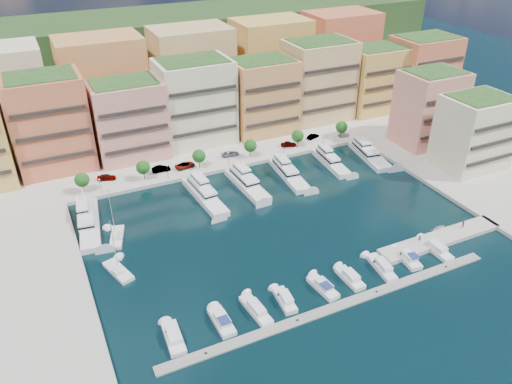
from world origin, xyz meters
TOP-DOWN VIEW (x-y plane):
  - ground at (0.00, 0.00)m, footprint 400.00×400.00m
  - north_quay at (0.00, 62.00)m, footprint 220.00×64.00m
  - east_quay at (62.00, -8.00)m, footprint 34.00×76.00m
  - hillside at (0.00, 110.00)m, footprint 240.00×40.00m
  - south_pontoon at (-3.00, -30.00)m, footprint 72.00×2.20m
  - finger_pier at (30.00, -22.00)m, footprint 32.00×5.00m
  - apartment_1 at (-44.00, 51.99)m, footprint 20.00×16.50m
  - apartment_2 at (-23.00, 49.99)m, footprint 20.00×15.50m
  - apartment_3 at (-2.00, 51.99)m, footprint 22.00×16.50m
  - apartment_4 at (20.00, 49.99)m, footprint 20.00×15.50m
  - apartment_5 at (42.00, 51.99)m, footprint 22.00×16.50m
  - apartment_6 at (64.00, 49.99)m, footprint 20.00×15.50m
  - apartment_7 at (84.00, 47.99)m, footprint 22.00×16.50m
  - apartment_east_a at (62.00, 19.99)m, footprint 18.00×14.50m
  - apartment_east_b at (62.00, 1.99)m, footprint 18.00×14.50m
  - backblock_0 at (-55.00, 74.00)m, footprint 26.00×18.00m
  - backblock_1 at (-25.00, 74.00)m, footprint 26.00×18.00m
  - backblock_2 at (5.00, 74.00)m, footprint 26.00×18.00m
  - backblock_3 at (35.00, 74.00)m, footprint 26.00×18.00m
  - backblock_4 at (65.00, 74.00)m, footprint 26.00×18.00m
  - tree_0 at (-40.00, 33.50)m, footprint 3.80×3.80m
  - tree_1 at (-24.00, 33.50)m, footprint 3.80×3.80m
  - tree_2 at (-8.00, 33.50)m, footprint 3.80×3.80m
  - tree_3 at (8.00, 33.50)m, footprint 3.80×3.80m
  - tree_4 at (24.00, 33.50)m, footprint 3.80×3.80m
  - tree_5 at (40.00, 33.50)m, footprint 3.80×3.80m
  - lamppost_0 at (-36.00, 31.20)m, footprint 0.30×0.30m
  - lamppost_1 at (-18.00, 31.20)m, footprint 0.30×0.30m
  - lamppost_2 at (0.00, 31.20)m, footprint 0.30×0.30m
  - lamppost_3 at (18.00, 31.20)m, footprint 0.30×0.30m
  - lamppost_4 at (36.00, 31.20)m, footprint 0.30×0.30m
  - yacht_0 at (-41.30, 18.97)m, footprint 7.32×22.28m
  - yacht_2 at (-12.14, 19.30)m, footprint 5.67×21.42m
  - yacht_3 at (0.31, 20.01)m, footprint 5.40×19.80m
  - yacht_4 at (13.23, 19.88)m, footprint 6.21×20.12m
  - yacht_5 at (27.92, 21.01)m, footprint 5.59×17.74m
  - yacht_6 at (40.98, 20.15)m, footprint 8.06×19.87m
  - cruiser_0 at (-33.97, -24.59)m, footprint 3.28×8.13m
  - cruiser_1 at (-24.80, -24.60)m, footprint 2.89×7.68m
  - cruiser_2 at (-17.86, -24.60)m, footprint 3.26×9.06m
  - cruiser_3 at (-11.66, -24.58)m, footprint 3.13×7.42m
  - cruiser_4 at (-3.04, -24.60)m, footprint 3.38×7.95m
  - cruiser_5 at (3.45, -24.58)m, footprint 2.73×7.50m
  - cruiser_6 at (11.41, -24.60)m, footprint 3.60×9.25m
  - cruiser_7 at (18.39, -24.60)m, footprint 3.62×7.74m
  - cruiser_8 at (26.25, -24.60)m, footprint 2.71×8.96m
  - sailboat_2 at (-36.52, 10.41)m, footprint 5.14×9.26m
  - sailboat_1 at (-38.83, -1.79)m, footprint 5.20×9.09m
  - tender_2 at (32.65, -18.94)m, footprint 4.89×4.12m
  - tender_3 at (34.98, -19.00)m, footprint 1.77×1.65m
  - car_0 at (-33.36, 37.86)m, footprint 5.29×3.30m
  - car_1 at (-18.50, 36.13)m, footprint 5.33×2.25m
  - car_2 at (-11.66, 35.42)m, footprint 6.13×3.53m
  - car_3 at (2.94, 36.82)m, footprint 5.41×2.45m
  - car_4 at (21.89, 35.28)m, footprint 5.18×3.39m
  - car_5 at (31.76, 37.06)m, footprint 4.68×2.84m
  - person_0 at (24.45, -21.11)m, footprint 0.61×0.70m
  - person_1 at (37.22, -21.17)m, footprint 1.19×1.11m

SIDE VIEW (x-z plane):
  - ground at x=0.00m, z-range 0.00..0.00m
  - north_quay at x=0.00m, z-range -1.00..1.00m
  - east_quay at x=62.00m, z-range -1.00..1.00m
  - hillside at x=0.00m, z-range -29.00..29.00m
  - south_pontoon at x=-3.00m, z-range -0.17..0.17m
  - finger_pier at x=30.00m, z-range -1.00..1.00m
  - sailboat_1 at x=-38.83m, z-range -6.29..6.91m
  - sailboat_2 at x=-36.52m, z-range -6.29..6.91m
  - tender_3 at x=34.98m, z-range 0.00..0.75m
  - tender_2 at x=32.65m, z-range 0.00..0.86m
  - cruiser_6 at x=11.41m, z-range -0.73..1.82m
  - cruiser_8 at x=26.25m, z-range -0.73..1.82m
  - cruiser_2 at x=-17.86m, z-range -0.73..1.82m
  - cruiser_0 at x=-33.97m, z-range -0.73..1.82m
  - cruiser_5 at x=3.45m, z-range -0.73..1.82m
  - cruiser_3 at x=-11.66m, z-range -0.73..1.82m
  - cruiser_4 at x=-3.04m, z-range -0.76..1.90m
  - cruiser_1 at x=-24.80m, z-range -0.76..1.90m
  - cruiser_7 at x=18.39m, z-range -0.76..1.90m
  - yacht_4 at x=13.23m, z-range -2.56..4.74m
  - yacht_6 at x=40.98m, z-range -2.44..4.86m
  - yacht_3 at x=0.31m, z-range -2.44..4.86m
  - yacht_0 at x=-41.30m, z-range -2.44..4.86m
  - yacht_2 at x=-12.14m, z-range -2.44..4.86m
  - yacht_5 at x=27.92m, z-range -2.44..4.86m
  - car_5 at x=31.76m, z-range 1.00..2.46m
  - car_3 at x=2.94m, z-range 1.00..2.54m
  - car_2 at x=-11.66m, z-range 1.00..2.61m
  - person_0 at x=24.45m, z-range 1.00..2.63m
  - car_4 at x=21.89m, z-range 1.00..2.64m
  - car_0 at x=-33.36m, z-range 1.00..2.68m
  - car_1 at x=-18.50m, z-range 1.00..2.71m
  - person_1 at x=37.22m, z-range 1.00..2.97m
  - lamppost_0 at x=-36.00m, z-range 1.73..5.93m
  - lamppost_1 at x=-18.00m, z-range 1.73..5.93m
  - lamppost_2 at x=0.00m, z-range 1.73..5.93m
  - lamppost_3 at x=18.00m, z-range 1.73..5.93m
  - lamppost_4 at x=36.00m, z-range 1.73..5.93m
  - tree_0 at x=-40.00m, z-range 1.92..7.57m
  - tree_1 at x=-24.00m, z-range 1.92..7.57m
  - tree_2 at x=-8.00m, z-range 1.92..7.57m
  - tree_3 at x=8.00m, z-range 1.92..7.57m
  - tree_4 at x=24.00m, z-range 1.92..7.57m
  - tree_5 at x=40.00m, z-range 1.92..7.57m
  - apartment_east_b at x=62.00m, z-range 0.91..21.71m
  - apartment_east_a at x=62.00m, z-range 0.91..23.71m
  - apartment_2 at x=-23.00m, z-range 0.91..23.71m
  - apartment_6 at x=64.00m, z-range 0.91..23.71m
  - apartment_4 at x=20.00m, z-range 0.91..24.71m
  - apartment_7 at x=84.00m, z-range 0.91..25.71m
  - apartment_3 at x=-2.00m, z-range 0.91..26.71m
  - apartment_5 at x=42.00m, z-range 0.91..27.71m
  - apartment_1 at x=-44.00m, z-range 0.91..27.71m
  - backblock_0 at x=-55.00m, z-range 1.00..31.00m
  - backblock_1 at x=-25.00m, z-range 1.00..31.00m
  - backblock_2 at x=5.00m, z-range 1.00..31.00m
  - backblock_3 at x=35.00m, z-range 1.00..31.00m
  - backblock_4 at x=65.00m, z-range 1.00..31.00m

